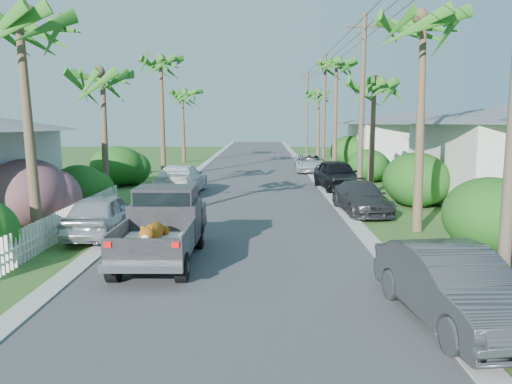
{
  "coord_description": "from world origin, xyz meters",
  "views": [
    {
      "loc": [
        0.72,
        -11.79,
        4.03
      ],
      "look_at": [
        0.5,
        6.02,
        1.4
      ],
      "focal_mm": 35.0,
      "sensor_mm": 36.0,
      "label": 1
    }
  ],
  "objects_px": {
    "parked_car_lf": "(181,180)",
    "palm_r_d": "(319,92)",
    "pickup_truck": "(164,224)",
    "parked_car_rm": "(361,198)",
    "parked_car_rd": "(310,163)",
    "utility_pole_c": "(324,111)",
    "palm_r_a": "(425,18)",
    "palm_r_c": "(337,63)",
    "palm_l_a": "(21,16)",
    "utility_pole_d": "(307,113)",
    "parked_car_rn": "(453,287)",
    "palm_l_d": "(182,91)",
    "parked_car_rf": "(337,175)",
    "parked_car_ln": "(102,215)",
    "house_right_far": "(410,142)",
    "palm_r_b": "(374,82)",
    "utility_pole_b": "(362,107)",
    "palm_l_b": "(102,73)",
    "palm_l_c": "(161,59)"
  },
  "relations": [
    {
      "from": "pickup_truck",
      "to": "palm_r_a",
      "type": "height_order",
      "value": "palm_r_a"
    },
    {
      "from": "parked_car_rd",
      "to": "utility_pole_b",
      "type": "distance_m",
      "value": 13.56
    },
    {
      "from": "parked_car_rn",
      "to": "parked_car_rf",
      "type": "height_order",
      "value": "parked_car_rf"
    },
    {
      "from": "parked_car_lf",
      "to": "palm_r_d",
      "type": "bearing_deg",
      "value": -109.47
    },
    {
      "from": "utility_pole_d",
      "to": "palm_l_d",
      "type": "bearing_deg",
      "value": -143.36
    },
    {
      "from": "parked_car_rn",
      "to": "palm_l_a",
      "type": "xyz_separation_m",
      "value": [
        -10.68,
        5.33,
        6.18
      ]
    },
    {
      "from": "palm_r_c",
      "to": "house_right_far",
      "type": "xyz_separation_m",
      "value": [
        6.8,
        4.0,
        -5.99
      ]
    },
    {
      "from": "parked_car_rm",
      "to": "parked_car_ln",
      "type": "height_order",
      "value": "parked_car_ln"
    },
    {
      "from": "palm_l_a",
      "to": "palm_r_a",
      "type": "height_order",
      "value": "palm_r_a"
    },
    {
      "from": "palm_l_b",
      "to": "house_right_far",
      "type": "bearing_deg",
      "value": 42.27
    },
    {
      "from": "parked_car_lf",
      "to": "utility_pole_c",
      "type": "xyz_separation_m",
      "value": [
        9.22,
        13.36,
        3.81
      ]
    },
    {
      "from": "parked_car_rn",
      "to": "palm_l_c",
      "type": "height_order",
      "value": "palm_l_c"
    },
    {
      "from": "pickup_truck",
      "to": "parked_car_ln",
      "type": "height_order",
      "value": "pickup_truck"
    },
    {
      "from": "parked_car_rd",
      "to": "house_right_far",
      "type": "distance_m",
      "value": 9.69
    },
    {
      "from": "utility_pole_d",
      "to": "house_right_far",
      "type": "bearing_deg",
      "value": -60.35
    },
    {
      "from": "parked_car_rf",
      "to": "house_right_far",
      "type": "distance_m",
      "value": 15.73
    },
    {
      "from": "parked_car_rf",
      "to": "house_right_far",
      "type": "xyz_separation_m",
      "value": [
        8.0,
        13.48,
        1.28
      ]
    },
    {
      "from": "parked_car_rd",
      "to": "utility_pole_c",
      "type": "xyz_separation_m",
      "value": [
        1.27,
        2.08,
        3.93
      ]
    },
    {
      "from": "palm_l_a",
      "to": "utility_pole_d",
      "type": "xyz_separation_m",
      "value": [
        11.8,
        40.0,
        -2.33
      ]
    },
    {
      "from": "pickup_truck",
      "to": "palm_r_b",
      "type": "height_order",
      "value": "palm_r_b"
    },
    {
      "from": "palm_l_a",
      "to": "palm_l_b",
      "type": "relative_size",
      "value": 1.11
    },
    {
      "from": "parked_car_rf",
      "to": "palm_l_d",
      "type": "xyz_separation_m",
      "value": [
        -11.5,
        17.48,
        5.6
      ]
    },
    {
      "from": "parked_car_rm",
      "to": "palm_l_c",
      "type": "relative_size",
      "value": 0.48
    },
    {
      "from": "parked_car_rf",
      "to": "utility_pole_d",
      "type": "bearing_deg",
      "value": 82.64
    },
    {
      "from": "utility_pole_c",
      "to": "palm_r_b",
      "type": "bearing_deg",
      "value": -85.6
    },
    {
      "from": "parked_car_rn",
      "to": "utility_pole_c",
      "type": "height_order",
      "value": "utility_pole_c"
    },
    {
      "from": "parked_car_rf",
      "to": "palm_l_a",
      "type": "bearing_deg",
      "value": -135.71
    },
    {
      "from": "parked_car_ln",
      "to": "palm_l_b",
      "type": "height_order",
      "value": "palm_l_b"
    },
    {
      "from": "palm_r_a",
      "to": "palm_r_c",
      "type": "xyz_separation_m",
      "value": [
        -0.1,
        20.0,
        0.69
      ]
    },
    {
      "from": "pickup_truck",
      "to": "utility_pole_d",
      "type": "distance_m",
      "value": 41.55
    },
    {
      "from": "palm_l_b",
      "to": "utility_pole_b",
      "type": "relative_size",
      "value": 0.82
    },
    {
      "from": "palm_l_b",
      "to": "palm_r_d",
      "type": "relative_size",
      "value": 0.93
    },
    {
      "from": "parked_car_rm",
      "to": "parked_car_rd",
      "type": "relative_size",
      "value": 0.92
    },
    {
      "from": "parked_car_rn",
      "to": "parked_car_ln",
      "type": "relative_size",
      "value": 1.04
    },
    {
      "from": "palm_l_b",
      "to": "palm_l_c",
      "type": "height_order",
      "value": "palm_l_c"
    },
    {
      "from": "parked_car_rm",
      "to": "parked_car_ln",
      "type": "relative_size",
      "value": 1.02
    },
    {
      "from": "palm_r_d",
      "to": "parked_car_rf",
      "type": "bearing_deg",
      "value": -93.66
    },
    {
      "from": "pickup_truck",
      "to": "parked_car_rm",
      "type": "distance_m",
      "value": 10.06
    },
    {
      "from": "parked_car_ln",
      "to": "palm_r_d",
      "type": "xyz_separation_m",
      "value": [
        11.3,
        34.95,
        5.99
      ]
    },
    {
      "from": "parked_car_lf",
      "to": "house_right_far",
      "type": "relative_size",
      "value": 0.61
    },
    {
      "from": "palm_r_b",
      "to": "utility_pole_b",
      "type": "bearing_deg",
      "value": -116.57
    },
    {
      "from": "parked_car_rn",
      "to": "utility_pole_d",
      "type": "bearing_deg",
      "value": 81.07
    },
    {
      "from": "parked_car_rd",
      "to": "palm_l_c",
      "type": "bearing_deg",
      "value": -158.13
    },
    {
      "from": "palm_r_a",
      "to": "palm_r_b",
      "type": "xyz_separation_m",
      "value": [
        0.3,
        9.0,
        -1.47
      ]
    },
    {
      "from": "parked_car_ln",
      "to": "palm_l_c",
      "type": "xyz_separation_m",
      "value": [
        -1.2,
        16.95,
        7.17
      ]
    },
    {
      "from": "pickup_truck",
      "to": "parked_car_rf",
      "type": "height_order",
      "value": "pickup_truck"
    },
    {
      "from": "parked_car_rn",
      "to": "palm_r_a",
      "type": "relative_size",
      "value": 0.52
    },
    {
      "from": "pickup_truck",
      "to": "utility_pole_c",
      "type": "xyz_separation_m",
      "value": [
        7.71,
        25.67,
        3.59
      ]
    },
    {
      "from": "palm_l_a",
      "to": "palm_r_c",
      "type": "height_order",
      "value": "palm_r_c"
    },
    {
      "from": "palm_l_d",
      "to": "house_right_far",
      "type": "distance_m",
      "value": 20.37
    }
  ]
}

